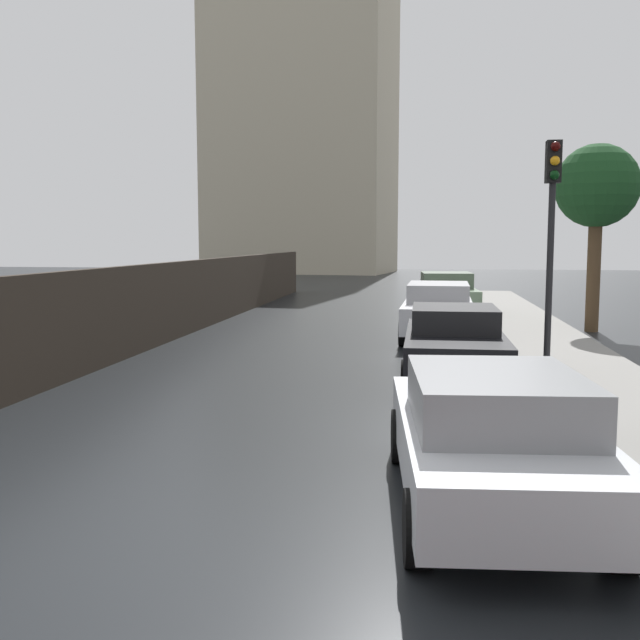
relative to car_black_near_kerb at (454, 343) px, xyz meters
name	(u,v)px	position (x,y,z in m)	size (l,w,h in m)	color
ground	(168,544)	(-2.64, -7.45, -0.70)	(120.00, 120.00, 0.00)	black
car_black_near_kerb	(454,343)	(0.00, 0.00, 0.00)	(1.79, 4.21, 1.35)	black
car_green_far_ahead	(446,294)	(0.19, 11.25, 0.06)	(2.07, 4.06, 1.49)	slate
car_silver_behind_camera	(492,436)	(0.11, -6.22, -0.01)	(2.04, 4.18, 1.33)	#B2B5BA
car_white_far_lane	(438,309)	(-0.18, 5.90, 0.06)	(1.92, 4.64, 1.43)	silver
traffic_light	(552,212)	(1.72, 0.69, 2.34)	(0.26, 0.39, 4.17)	black
street_tree_near	(597,189)	(4.10, 7.98, 3.24)	(2.28, 2.28, 5.16)	#4C3823
distant_tower	(301,104)	(-10.31, 44.82, 12.53)	(15.11, 10.43, 31.73)	#B2A88E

